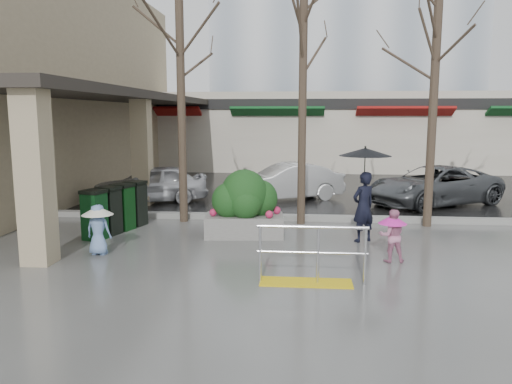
% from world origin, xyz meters
% --- Properties ---
extents(ground, '(120.00, 120.00, 0.00)m').
position_xyz_m(ground, '(0.00, 0.00, 0.00)').
color(ground, '#51514F').
rests_on(ground, ground).
extents(street_asphalt, '(120.00, 36.00, 0.01)m').
position_xyz_m(street_asphalt, '(0.00, 22.00, 0.01)').
color(street_asphalt, black).
rests_on(street_asphalt, ground).
extents(curb, '(120.00, 0.30, 0.15)m').
position_xyz_m(curb, '(0.00, 4.00, 0.07)').
color(curb, gray).
rests_on(curb, ground).
extents(near_building, '(6.00, 18.00, 8.00)m').
position_xyz_m(near_building, '(-9.00, 8.00, 4.00)').
color(near_building, tan).
rests_on(near_building, ground).
extents(canopy_slab, '(2.80, 18.00, 0.25)m').
position_xyz_m(canopy_slab, '(-4.80, 8.00, 3.62)').
color(canopy_slab, '#2D2823').
rests_on(canopy_slab, pillar_front).
extents(pillar_front, '(0.55, 0.55, 3.50)m').
position_xyz_m(pillar_front, '(-3.90, -0.50, 1.75)').
color(pillar_front, tan).
rests_on(pillar_front, ground).
extents(pillar_back, '(0.55, 0.55, 3.50)m').
position_xyz_m(pillar_back, '(-3.90, 6.00, 1.75)').
color(pillar_back, tan).
rests_on(pillar_back, ground).
extents(storefront_row, '(34.00, 6.74, 4.00)m').
position_xyz_m(storefront_row, '(2.00, 17.97, 2.01)').
color(storefront_row, beige).
rests_on(storefront_row, ground).
extents(handrail, '(1.90, 0.50, 1.03)m').
position_xyz_m(handrail, '(1.36, -1.20, 0.38)').
color(handrail, yellow).
rests_on(handrail, ground).
extents(tree_west, '(3.20, 3.20, 6.80)m').
position_xyz_m(tree_west, '(-2.00, 3.60, 5.08)').
color(tree_west, '#382B21').
rests_on(tree_west, ground).
extents(tree_midwest, '(3.20, 3.20, 7.00)m').
position_xyz_m(tree_midwest, '(1.20, 3.60, 5.23)').
color(tree_midwest, '#382B21').
rests_on(tree_midwest, ground).
extents(tree_mideast, '(3.20, 3.20, 6.50)m').
position_xyz_m(tree_mideast, '(4.50, 3.60, 4.86)').
color(tree_mideast, '#382B21').
rests_on(tree_mideast, ground).
extents(woman, '(1.19, 1.19, 2.20)m').
position_xyz_m(woman, '(2.62, 1.82, 1.32)').
color(woman, black).
rests_on(woman, ground).
extents(child_pink, '(0.57, 0.57, 1.06)m').
position_xyz_m(child_pink, '(3.00, 0.25, 0.60)').
color(child_pink, pink).
rests_on(child_pink, ground).
extents(child_blue, '(0.65, 0.65, 1.07)m').
position_xyz_m(child_blue, '(-3.00, 0.21, 0.65)').
color(child_blue, '#6F91C6').
rests_on(child_blue, ground).
extents(planter, '(1.92, 1.12, 1.62)m').
position_xyz_m(planter, '(-0.14, 2.09, 0.77)').
color(planter, slate).
rests_on(planter, ground).
extents(news_boxes, '(1.05, 2.15, 1.17)m').
position_xyz_m(news_boxes, '(-3.37, 2.22, 0.59)').
color(news_boxes, '#0C3816').
rests_on(news_boxes, ground).
extents(car_a, '(3.98, 2.64, 1.26)m').
position_xyz_m(car_a, '(-3.76, 6.38, 0.63)').
color(car_a, silver).
rests_on(car_a, ground).
extents(car_b, '(4.02, 2.88, 1.26)m').
position_xyz_m(car_b, '(0.71, 7.30, 0.63)').
color(car_b, silver).
rests_on(car_b, ground).
extents(car_c, '(4.97, 4.08, 1.26)m').
position_xyz_m(car_c, '(5.46, 6.82, 0.63)').
color(car_c, '#525559').
rests_on(car_c, ground).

